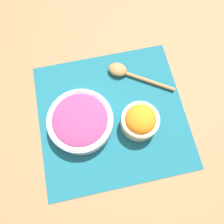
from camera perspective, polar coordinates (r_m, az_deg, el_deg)
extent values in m
plane|color=olive|center=(0.69, 0.00, -0.88)|extent=(3.00, 3.00, 0.00)
cube|color=#195B6B|center=(0.69, 0.00, -0.83)|extent=(0.46, 0.44, 0.00)
cylinder|color=beige|center=(0.66, 7.19, -2.54)|extent=(0.11, 0.11, 0.05)
torus|color=beige|center=(0.63, 7.48, -1.88)|extent=(0.11, 0.11, 0.01)
ellipsoid|color=orange|center=(0.63, 7.48, -1.88)|extent=(0.09, 0.09, 0.06)
cylinder|color=silver|center=(0.66, -8.12, -2.51)|extent=(0.19, 0.19, 0.05)
torus|color=silver|center=(0.64, -8.40, -1.93)|extent=(0.19, 0.19, 0.01)
ellipsoid|color=#93386B|center=(0.64, -8.40, -1.93)|extent=(0.16, 0.16, 0.03)
cylinder|color=#9E7042|center=(0.73, 9.34, 8.06)|extent=(0.16, 0.11, 0.01)
ellipsoid|color=#9E7042|center=(0.74, 1.50, 11.04)|extent=(0.08, 0.07, 0.03)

